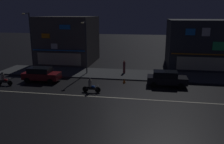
# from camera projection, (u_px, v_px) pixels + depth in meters

# --- Properties ---
(ground_plane) EXTENTS (140.00, 140.00, 0.00)m
(ground_plane) POSITION_uv_depth(u_px,v_px,m) (119.00, 98.00, 21.71)
(ground_plane) COLOR black
(lane_divider_stripe) EXTENTS (33.13, 0.16, 0.01)m
(lane_divider_stripe) POSITION_uv_depth(u_px,v_px,m) (119.00, 98.00, 21.71)
(lane_divider_stripe) COLOR beige
(lane_divider_stripe) RESTS_ON ground
(sidewalk_far) EXTENTS (34.88, 5.10, 0.14)m
(sidewalk_far) POSITION_uv_depth(u_px,v_px,m) (128.00, 74.00, 29.94)
(sidewalk_far) COLOR #424447
(sidewalk_far) RESTS_ON ground
(storefront_left_block) EXTENTS (8.41, 8.82, 7.37)m
(storefront_left_block) POSITION_uv_depth(u_px,v_px,m) (68.00, 40.00, 37.31)
(storefront_left_block) COLOR #56514C
(storefront_left_block) RESTS_ON ground
(storefront_center_block) EXTENTS (10.16, 9.20, 6.96)m
(storefront_center_block) POSITION_uv_depth(u_px,v_px,m) (202.00, 43.00, 34.18)
(storefront_center_block) COLOR #383A3F
(storefront_center_block) RESTS_ON ground
(streetlamp_west) EXTENTS (0.44, 1.64, 7.81)m
(streetlamp_west) POSITION_uv_depth(u_px,v_px,m) (30.00, 37.00, 31.20)
(streetlamp_west) COLOR #47494C
(streetlamp_west) RESTS_ON sidewalk_far
(streetlamp_mid) EXTENTS (0.44, 1.64, 6.74)m
(streetlamp_mid) POSITION_uv_depth(u_px,v_px,m) (86.00, 43.00, 29.23)
(streetlamp_mid) COLOR #47494C
(streetlamp_mid) RESTS_ON sidewalk_far
(pedestrian_on_sidewalk) EXTENTS (0.32, 0.32, 1.75)m
(pedestrian_on_sidewalk) POSITION_uv_depth(u_px,v_px,m) (124.00, 67.00, 30.22)
(pedestrian_on_sidewalk) COLOR brown
(pedestrian_on_sidewalk) RESTS_ON sidewalk_far
(parked_car_near_kerb) EXTENTS (4.30, 1.98, 1.67)m
(parked_car_near_kerb) POSITION_uv_depth(u_px,v_px,m) (166.00, 78.00, 25.20)
(parked_car_near_kerb) COLOR black
(parked_car_near_kerb) RESTS_ON ground
(parked_car_trailing) EXTENTS (4.30, 1.98, 1.67)m
(parked_car_trailing) POSITION_uv_depth(u_px,v_px,m) (41.00, 74.00, 26.93)
(parked_car_trailing) COLOR maroon
(parked_car_trailing) RESTS_ON ground
(motorcycle_lead) EXTENTS (1.90, 0.60, 1.52)m
(motorcycle_lead) POSITION_uv_depth(u_px,v_px,m) (91.00, 86.00, 23.16)
(motorcycle_lead) COLOR black
(motorcycle_lead) RESTS_ON ground
(motorcycle_following) EXTENTS (1.90, 0.60, 1.52)m
(motorcycle_following) POSITION_uv_depth(u_px,v_px,m) (4.00, 80.00, 25.49)
(motorcycle_following) COLOR black
(motorcycle_following) RESTS_ON ground
(traffic_cone) EXTENTS (0.36, 0.36, 0.55)m
(traffic_cone) POSITION_uv_depth(u_px,v_px,m) (124.00, 81.00, 26.38)
(traffic_cone) COLOR orange
(traffic_cone) RESTS_ON ground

